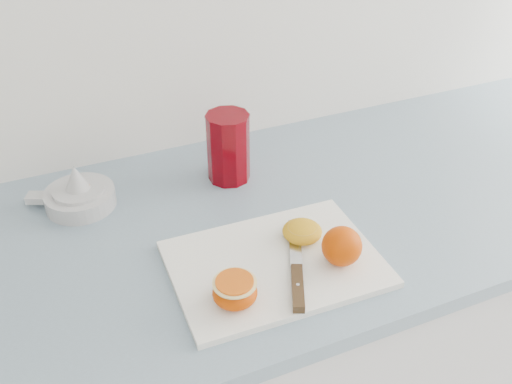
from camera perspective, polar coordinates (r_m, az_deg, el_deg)
counter at (r=1.36m, az=-2.34°, el=-18.09°), size 2.41×0.64×0.89m
cutting_board at (r=0.94m, az=1.92°, el=-7.19°), size 0.34×0.25×0.01m
whole_orange at (r=0.93m, az=8.57°, el=-5.38°), size 0.07×0.07×0.07m
half_orange at (r=0.86m, az=-2.13°, el=-9.91°), size 0.07×0.07×0.04m
squeezed_shell at (r=0.98m, az=4.64°, el=-3.93°), size 0.07×0.07×0.03m
paring_knife at (r=0.90m, az=4.14°, el=-8.68°), size 0.11×0.21×0.01m
citrus_juicer at (r=1.12m, az=-17.31°, el=-0.27°), size 0.16×0.13×0.09m
red_tumbler at (r=1.13m, az=-2.78°, el=4.25°), size 0.09×0.09×0.14m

